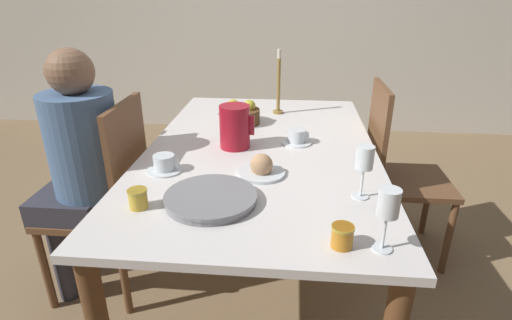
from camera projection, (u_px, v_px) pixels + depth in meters
The scene contains 16 objects.
ground_plane at pixel (260, 275), 2.11m from camera, with size 20.00×20.00×0.00m, color #7F6647.
dining_table at pixel (261, 166), 1.86m from camera, with size 1.03×1.69×0.73m.
chair_person_side at pixel (109, 197), 1.85m from camera, with size 0.42×0.42×0.96m.
chair_opposite at pixel (396, 170), 2.13m from camera, with size 0.42×0.42×0.96m.
person_seated at pixel (79, 160), 1.76m from camera, with size 0.39×0.41×1.18m.
red_pitcher at pixel (235, 127), 1.79m from camera, with size 0.16×0.14×0.20m.
wine_glass_water at pixel (364, 160), 1.34m from camera, with size 0.06×0.06×0.19m.
wine_glass_juice at pixel (388, 207), 1.07m from camera, with size 0.06×0.06×0.19m.
teacup_near_person at pixel (164, 164), 1.59m from camera, with size 0.14×0.14×0.07m.
teacup_across at pixel (297, 137), 1.87m from camera, with size 0.14×0.14×0.07m.
serving_tray at pixel (211, 198), 1.36m from camera, with size 0.32×0.32×0.03m.
bread_plate at pixel (262, 168), 1.55m from camera, with size 0.19×0.19×0.09m.
jam_jar_amber at pixel (138, 198), 1.32m from camera, with size 0.07×0.07×0.07m.
jam_jar_red at pixel (342, 235), 1.12m from camera, with size 0.07×0.07×0.07m.
fruit_bowl at pixel (241, 115), 2.13m from camera, with size 0.20×0.20×0.13m.
candlestick_tall at pixel (278, 89), 2.26m from camera, with size 0.06×0.06×0.36m.
Camera 1 is at (0.13, -1.68, 1.41)m, focal length 28.00 mm.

